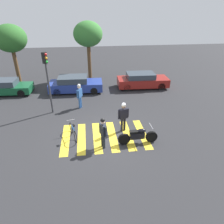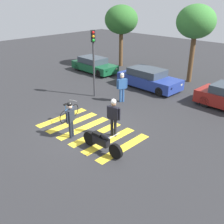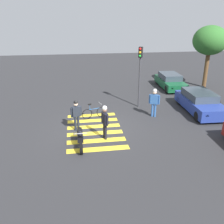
% 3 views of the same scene
% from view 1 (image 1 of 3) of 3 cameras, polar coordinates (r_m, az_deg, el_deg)
% --- Properties ---
extents(ground_plane, '(60.00, 60.00, 0.00)m').
position_cam_1_polar(ground_plane, '(11.82, -2.08, -6.94)').
color(ground_plane, '#2B2B2D').
extents(police_motorcycle, '(2.22, 0.62, 1.05)m').
position_cam_1_polar(police_motorcycle, '(11.12, 7.38, -6.77)').
color(police_motorcycle, black).
rests_on(police_motorcycle, ground_plane).
extents(leaning_bicycle, '(0.60, 1.62, 1.00)m').
position_cam_1_polar(leaning_bicycle, '(11.75, -10.98, -5.53)').
color(leaning_bicycle, black).
rests_on(leaning_bicycle, ground_plane).
extents(officer_on_foot, '(0.68, 0.33, 1.88)m').
position_cam_1_polar(officer_on_foot, '(11.78, 3.27, -0.80)').
color(officer_on_foot, black).
rests_on(officer_on_foot, ground_plane).
extents(officer_by_motorcycle, '(0.37, 0.63, 1.79)m').
position_cam_1_polar(officer_by_motorcycle, '(10.41, -2.60, -5.39)').
color(officer_by_motorcycle, '#1E232D').
rests_on(officer_by_motorcycle, ground_plane).
extents(pedestrian_bystander, '(0.41, 0.63, 1.88)m').
position_cam_1_polar(pedestrian_bystander, '(14.79, -9.23, 5.06)').
color(pedestrian_bystander, '#2D5999').
rests_on(pedestrian_bystander, ground_plane).
extents(crosswalk_stripes, '(4.95, 3.12, 0.01)m').
position_cam_1_polar(crosswalk_stripes, '(11.82, -2.08, -6.92)').
color(crosswalk_stripes, yellow).
rests_on(crosswalk_stripes, ground_plane).
extents(car_green_compact, '(4.33, 1.92, 1.27)m').
position_cam_1_polar(car_green_compact, '(19.58, -28.12, 6.27)').
color(car_green_compact, black).
rests_on(car_green_compact, ground_plane).
extents(car_blue_hatchback, '(4.67, 2.07, 1.38)m').
position_cam_1_polar(car_blue_hatchback, '(18.12, -10.42, 7.79)').
color(car_blue_hatchback, black).
rests_on(car_blue_hatchback, ground_plane).
extents(car_maroon_wagon, '(4.68, 2.00, 1.39)m').
position_cam_1_polar(car_maroon_wagon, '(18.95, 8.59, 8.87)').
color(car_maroon_wagon, black).
rests_on(car_maroon_wagon, ground_plane).
extents(traffic_light_pole, '(0.36, 0.33, 4.23)m').
position_cam_1_polar(traffic_light_pole, '(13.96, -17.97, 10.28)').
color(traffic_light_pole, '#38383D').
rests_on(traffic_light_pole, ground_plane).
extents(street_tree_near, '(2.94, 2.94, 5.40)m').
position_cam_1_polar(street_tree_near, '(21.67, -26.97, 18.08)').
color(street_tree_near, brown).
rests_on(street_tree_near, ground_plane).
extents(street_tree_mid, '(2.79, 2.79, 5.61)m').
position_cam_1_polar(street_tree_mid, '(20.55, -6.87, 21.04)').
color(street_tree_mid, brown).
rests_on(street_tree_mid, ground_plane).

